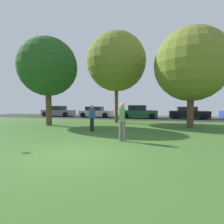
% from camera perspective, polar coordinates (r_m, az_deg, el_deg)
% --- Properties ---
extents(ground_plane, '(44.00, 44.00, 0.00)m').
position_cam_1_polar(ground_plane, '(6.21, -11.51, -13.26)').
color(ground_plane, '#3D6628').
extents(road_strip, '(44.00, 6.40, 0.01)m').
position_cam_1_polar(road_strip, '(21.59, 7.54, -1.90)').
color(road_strip, '#28282B').
rests_on(road_strip, ground_plane).
extents(oak_tree_right, '(4.55, 4.55, 6.87)m').
position_cam_1_polar(oak_tree_right, '(15.12, -19.94, 13.45)').
color(oak_tree_right, brown).
rests_on(oak_tree_right, ground_plane).
extents(birch_tree_lone, '(5.15, 5.15, 7.04)m').
position_cam_1_polar(birch_tree_lone, '(14.04, 24.17, 13.71)').
color(birch_tree_lone, brown).
rests_on(birch_tree_lone, ground_plane).
extents(maple_tree_near, '(5.27, 5.27, 8.10)m').
position_cam_1_polar(maple_tree_near, '(16.45, 1.43, 15.83)').
color(maple_tree_near, brown).
rests_on(maple_tree_near, ground_plane).
extents(person_thrower, '(0.35, 0.39, 1.64)m').
position_cam_1_polar(person_thrower, '(10.95, -6.48, -1.53)').
color(person_thrower, black).
rests_on(person_thrower, ground_plane).
extents(person_bystander, '(0.30, 0.34, 1.75)m').
position_cam_1_polar(person_bystander, '(8.05, 3.29, -2.52)').
color(person_bystander, slate).
rests_on(person_bystander, ground_plane).
extents(parked_car_grey, '(4.29, 1.97, 1.42)m').
position_cam_1_polar(parked_car_grey, '(25.17, -16.96, 0.13)').
color(parked_car_grey, slate).
rests_on(parked_car_grey, ground_plane).
extents(parked_car_silver, '(4.13, 1.98, 1.36)m').
position_cam_1_polar(parked_car_silver, '(22.61, -5.25, -0.09)').
color(parked_car_silver, '#B7B7BC').
rests_on(parked_car_silver, ground_plane).
extents(parked_car_green, '(4.26, 1.94, 1.55)m').
position_cam_1_polar(parked_car_green, '(21.26, 8.68, -0.09)').
color(parked_car_green, '#195633').
rests_on(parked_car_green, ground_plane).
extents(parked_car_black, '(4.21, 1.93, 1.39)m').
position_cam_1_polar(parked_car_black, '(21.70, 23.36, -0.37)').
color(parked_car_black, black).
rests_on(parked_car_black, ground_plane).
extents(street_lamp_post, '(0.14, 0.14, 4.50)m').
position_cam_1_polar(street_lamp_post, '(18.03, 1.53, 4.39)').
color(street_lamp_post, '#2D2D33').
rests_on(street_lamp_post, ground_plane).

